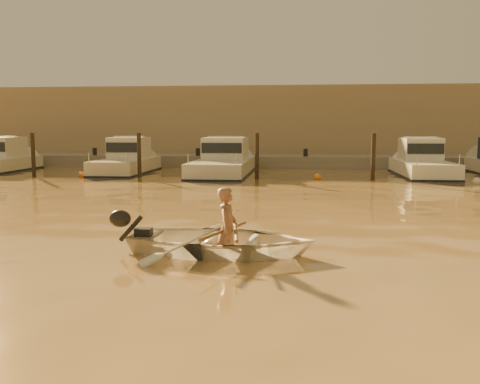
# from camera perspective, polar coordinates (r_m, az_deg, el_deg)

# --- Properties ---
(ground_plane) EXTENTS (160.00, 160.00, 0.00)m
(ground_plane) POSITION_cam_1_polar(r_m,az_deg,el_deg) (9.94, -3.20, -6.21)
(ground_plane) COLOR olive
(ground_plane) RESTS_ON ground
(dinghy) EXTENTS (3.50, 2.62, 0.69)m
(dinghy) POSITION_cam_1_polar(r_m,az_deg,el_deg) (9.63, -1.94, -5.26)
(dinghy) COLOR white
(dinghy) RESTS_ON ground_plane
(person) EXTENTS (0.40, 0.57, 1.50)m
(person) POSITION_cam_1_polar(r_m,az_deg,el_deg) (9.57, -1.36, -3.97)
(person) COLOR #94634A
(person) RESTS_ON dinghy
(outboard_motor) EXTENTS (0.93, 0.47, 0.70)m
(outboard_motor) POSITION_cam_1_polar(r_m,az_deg,el_deg) (10.05, -10.35, -4.54)
(outboard_motor) COLOR black
(outboard_motor) RESTS_ON dinghy
(oar_port) EXTENTS (0.34, 2.09, 0.13)m
(oar_port) POSITION_cam_1_polar(r_m,az_deg,el_deg) (9.54, -0.47, -4.17)
(oar_port) COLOR brown
(oar_port) RESTS_ON dinghy
(oar_starboard) EXTENTS (0.58, 2.05, 0.13)m
(oar_starboard) POSITION_cam_1_polar(r_m,az_deg,el_deg) (9.58, -1.65, -4.13)
(oar_starboard) COLOR brown
(oar_starboard) RESTS_ON dinghy
(moored_boat_1) EXTENTS (2.10, 6.29, 1.75)m
(moored_boat_1) POSITION_cam_1_polar(r_m,az_deg,el_deg) (26.95, -12.06, 3.32)
(moored_boat_1) COLOR beige
(moored_boat_1) RESTS_ON ground_plane
(moored_boat_2) EXTENTS (2.50, 8.31, 1.75)m
(moored_boat_2) POSITION_cam_1_polar(r_m,az_deg,el_deg) (25.85, -1.75, 3.33)
(moored_boat_2) COLOR silver
(moored_boat_2) RESTS_ON ground_plane
(moored_boat_4) EXTENTS (2.12, 6.57, 1.75)m
(moored_boat_4) POSITION_cam_1_polar(r_m,az_deg,el_deg) (26.24, 18.89, 3.01)
(moored_boat_4) COLOR white
(moored_boat_4) RESTS_ON ground_plane
(piling_0) EXTENTS (0.18, 0.18, 2.20)m
(piling_0) POSITION_cam_1_polar(r_m,az_deg,el_deg) (26.33, -21.19, 3.52)
(piling_0) COLOR #2D2319
(piling_0) RESTS_ON ground_plane
(piling_1) EXTENTS (0.18, 0.18, 2.20)m
(piling_1) POSITION_cam_1_polar(r_m,az_deg,el_deg) (24.44, -10.70, 3.64)
(piling_1) COLOR #2D2319
(piling_1) RESTS_ON ground_plane
(piling_2) EXTENTS (0.18, 0.18, 2.20)m
(piling_2) POSITION_cam_1_polar(r_m,az_deg,el_deg) (23.45, 1.82, 3.63)
(piling_2) COLOR #2D2319
(piling_2) RESTS_ON ground_plane
(piling_3) EXTENTS (0.18, 0.18, 2.20)m
(piling_3) POSITION_cam_1_polar(r_m,az_deg,el_deg) (23.60, 14.03, 3.44)
(piling_3) COLOR #2D2319
(piling_3) RESTS_ON ground_plane
(fender_b) EXTENTS (0.30, 0.30, 0.30)m
(fender_b) POSITION_cam_1_polar(r_m,az_deg,el_deg) (25.31, -16.53, 1.77)
(fender_b) COLOR orange
(fender_b) RESTS_ON ground_plane
(fender_c) EXTENTS (0.30, 0.30, 0.30)m
(fender_c) POSITION_cam_1_polar(r_m,az_deg,el_deg) (22.47, -2.70, 1.43)
(fender_c) COLOR white
(fender_c) RESTS_ON ground_plane
(fender_d) EXTENTS (0.30, 0.30, 0.30)m
(fender_d) POSITION_cam_1_polar(r_m,az_deg,el_deg) (23.42, 8.28, 1.59)
(fender_d) COLOR orange
(fender_d) RESTS_ON ground_plane
(fender_e) EXTENTS (0.30, 0.30, 0.30)m
(fender_e) POSITION_cam_1_polar(r_m,az_deg,el_deg) (23.37, 23.95, 1.05)
(fender_e) COLOR white
(fender_e) RESTS_ON ground_plane
(quay) EXTENTS (52.00, 4.00, 1.00)m
(quay) POSITION_cam_1_polar(r_m,az_deg,el_deg) (31.16, 3.27, 3.06)
(quay) COLOR gray
(quay) RESTS_ON ground_plane
(waterfront_building) EXTENTS (46.00, 7.00, 4.80)m
(waterfront_building) POSITION_cam_1_polar(r_m,az_deg,el_deg) (36.58, 3.74, 7.16)
(waterfront_building) COLOR #9E8466
(waterfront_building) RESTS_ON quay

